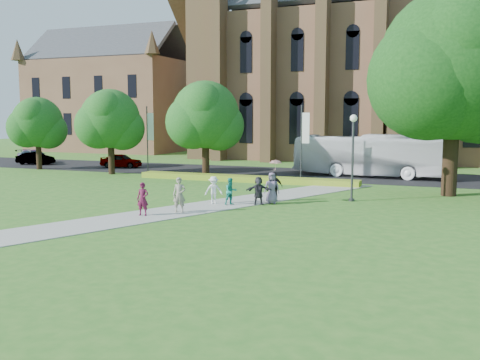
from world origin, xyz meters
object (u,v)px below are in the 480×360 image
at_px(car_1, 35,158).
at_px(car_2, 34,156).
at_px(tour_coach, 370,156).
at_px(streetlamp, 353,147).
at_px(car_0, 121,160).
at_px(pedestrian_0, 143,199).
at_px(large_tree, 455,65).

xyz_separation_m(car_1, car_2, (-1.68, 1.68, 0.06)).
distance_m(car_1, car_2, 2.37).
xyz_separation_m(tour_coach, car_1, (-34.50, -1.47, -1.14)).
relative_size(streetlamp, tour_coach, 0.41).
xyz_separation_m(car_0, pedestrian_0, (15.78, -21.61, 0.18)).
bearing_deg(pedestrian_0, car_1, 131.22).
bearing_deg(car_0, car_2, 76.34).
relative_size(streetlamp, car_2, 1.08).
height_order(tour_coach, car_1, tour_coach).
bearing_deg(streetlamp, large_tree, 39.29).
bearing_deg(tour_coach, pedestrian_0, 164.76).
bearing_deg(car_0, streetlamp, -125.26).
height_order(streetlamp, pedestrian_0, streetlamp).
bearing_deg(pedestrian_0, tour_coach, 59.64).
bearing_deg(large_tree, tour_coach, 124.54).
bearing_deg(streetlamp, car_0, 153.00).
height_order(tour_coach, car_2, tour_coach).
relative_size(car_0, car_2, 0.85).
bearing_deg(car_1, car_0, -97.15).
xyz_separation_m(streetlamp, car_1, (-35.31, 12.20, -2.63)).
relative_size(car_2, pedestrian_0, 2.82).
height_order(large_tree, car_0, large_tree).
distance_m(streetlamp, tour_coach, 13.77).
bearing_deg(streetlamp, tour_coach, 93.38).
relative_size(large_tree, car_0, 3.21).
relative_size(large_tree, tour_coach, 1.03).
distance_m(tour_coach, car_2, 36.19).
xyz_separation_m(streetlamp, car_2, (-36.98, 13.88, -2.57)).
distance_m(car_1, pedestrian_0, 33.52).
bearing_deg(tour_coach, car_0, 97.44).
bearing_deg(car_1, car_2, 34.79).
height_order(large_tree, car_2, large_tree).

